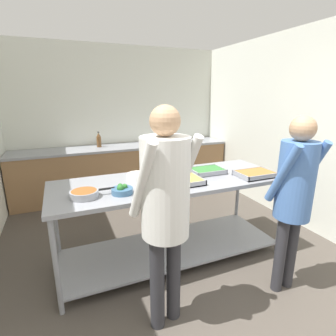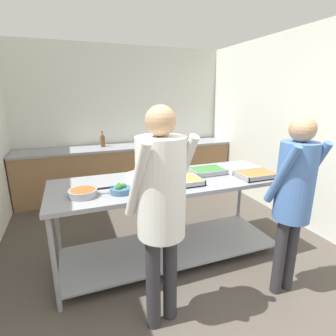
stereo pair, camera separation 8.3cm
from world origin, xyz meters
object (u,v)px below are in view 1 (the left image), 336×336
object	(u,v)px
serving_tray_vegetables	(181,181)
serving_tray_roast	(207,171)
water_bottle	(99,140)
serving_tray_greens	(255,174)
guest_serving_right	(295,187)
plate_stack	(138,176)
sauce_pan	(84,194)
broccoli_bowl	(122,190)
guest_serving_left	(165,199)

from	to	relation	value
serving_tray_vegetables	serving_tray_roast	bearing A→B (deg)	26.67
serving_tray_vegetables	water_bottle	bearing A→B (deg)	100.33
serving_tray_greens	guest_serving_right	world-z (taller)	guest_serving_right
plate_stack	water_bottle	world-z (taller)	water_bottle
plate_stack	serving_tray_roast	distance (m)	0.79
serving_tray_vegetables	sauce_pan	bearing A→B (deg)	-179.52
broccoli_bowl	serving_tray_greens	size ratio (longest dim) A/B	0.48
serving_tray_greens	plate_stack	bearing A→B (deg)	161.50
plate_stack	serving_tray_vegetables	size ratio (longest dim) A/B	0.59
broccoli_bowl	plate_stack	xyz separation A→B (m)	(0.25, 0.36, -0.00)
sauce_pan	serving_tray_roast	bearing A→B (deg)	9.27
broccoli_bowl	guest_serving_left	size ratio (longest dim) A/B	0.11
guest_serving_right	sauce_pan	bearing A→B (deg)	157.47
sauce_pan	plate_stack	distance (m)	0.66
plate_stack	serving_tray_roast	xyz separation A→B (m)	(0.78, -0.10, -0.00)
water_bottle	serving_tray_vegetables	bearing A→B (deg)	-79.67
broccoli_bowl	guest_serving_left	world-z (taller)	guest_serving_left
guest_serving_left	serving_tray_roast	bearing A→B (deg)	44.81
sauce_pan	guest_serving_left	world-z (taller)	guest_serving_left
sauce_pan	guest_serving_right	xyz separation A→B (m)	(1.68, -0.70, 0.06)
guest_serving_left	guest_serving_right	size ratio (longest dim) A/B	1.06
serving_tray_roast	water_bottle	world-z (taller)	water_bottle
serving_tray_greens	sauce_pan	bearing A→B (deg)	177.32
serving_tray_roast	guest_serving_left	size ratio (longest dim) A/B	0.22
serving_tray_vegetables	guest_serving_right	xyz separation A→B (m)	(0.75, -0.71, 0.07)
serving_tray_greens	guest_serving_right	size ratio (longest dim) A/B	0.25
broccoli_bowl	water_bottle	world-z (taller)	water_bottle
guest_serving_right	serving_tray_vegetables	bearing A→B (deg)	136.72
guest_serving_left	plate_stack	bearing A→B (deg)	85.82
sauce_pan	water_bottle	world-z (taller)	water_bottle
serving_tray_vegetables	guest_serving_right	distance (m)	1.03
sauce_pan	guest_serving_right	world-z (taller)	guest_serving_right
broccoli_bowl	serving_tray_vegetables	xyz separation A→B (m)	(0.61, 0.05, -0.01)
guest_serving_left	water_bottle	size ratio (longest dim) A/B	6.38
serving_tray_vegetables	serving_tray_roast	size ratio (longest dim) A/B	1.09
water_bottle	broccoli_bowl	bearing A→B (deg)	-93.73
broccoli_bowl	plate_stack	world-z (taller)	broccoli_bowl
broccoli_bowl	water_bottle	size ratio (longest dim) A/B	0.71
sauce_pan	plate_stack	world-z (taller)	sauce_pan
plate_stack	broccoli_bowl	bearing A→B (deg)	-124.99
serving_tray_vegetables	serving_tray_roast	xyz separation A→B (m)	(0.43, 0.21, -0.00)
plate_stack	serving_tray_greens	size ratio (longest dim) A/B	0.59
serving_tray_roast	guest_serving_left	xyz separation A→B (m)	(-0.85, -0.85, 0.12)
serving_tray_vegetables	guest_serving_right	size ratio (longest dim) A/B	0.25
sauce_pan	serving_tray_roast	distance (m)	1.38
broccoli_bowl	serving_tray_vegetables	size ratio (longest dim) A/B	0.47
sauce_pan	serving_tray_vegetables	size ratio (longest dim) A/B	0.95
guest_serving_left	guest_serving_right	world-z (taller)	guest_serving_left
guest_serving_right	water_bottle	distance (m)	3.38
serving_tray_greens	broccoli_bowl	bearing A→B (deg)	178.26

